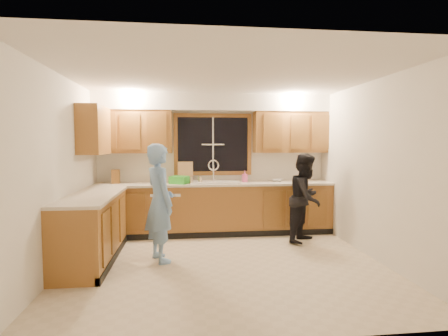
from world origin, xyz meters
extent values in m
plane|color=beige|center=(0.00, 0.00, 0.00)|extent=(4.20, 4.20, 0.00)
plane|color=silver|center=(0.00, 0.00, 2.50)|extent=(4.20, 4.20, 0.00)
plane|color=silver|center=(0.00, 1.90, 1.25)|extent=(4.20, 0.00, 4.20)
plane|color=silver|center=(-2.10, 0.00, 1.25)|extent=(0.00, 3.80, 3.80)
plane|color=silver|center=(2.10, 0.00, 1.25)|extent=(0.00, 3.80, 3.80)
cube|color=#96622B|center=(0.00, 1.60, 0.44)|extent=(4.20, 0.60, 0.88)
cube|color=#96622B|center=(-1.80, 0.35, 0.44)|extent=(0.60, 1.90, 0.88)
cube|color=beige|center=(0.00, 1.58, 0.90)|extent=(4.20, 0.63, 0.04)
cube|color=beige|center=(-1.79, 0.35, 0.90)|extent=(0.63, 1.90, 0.04)
cube|color=#96622B|center=(-1.43, 1.73, 1.83)|extent=(1.35, 0.33, 0.75)
cube|color=#96622B|center=(1.43, 1.73, 1.83)|extent=(1.35, 0.33, 0.75)
cube|color=#96622B|center=(-1.94, 1.12, 1.83)|extent=(0.33, 0.90, 0.75)
cube|color=white|center=(0.00, 1.72, 2.35)|extent=(4.20, 0.35, 0.30)
cube|color=black|center=(0.00, 1.90, 1.60)|extent=(1.30, 0.01, 1.00)
cube|color=#96622B|center=(0.00, 1.89, 2.14)|extent=(1.44, 0.03, 0.07)
cube|color=#96622B|center=(0.00, 1.89, 1.07)|extent=(1.44, 0.03, 0.07)
cube|color=#96622B|center=(-0.69, 1.89, 1.60)|extent=(0.07, 0.03, 1.00)
cube|color=#96622B|center=(0.69, 1.89, 1.60)|extent=(0.07, 0.03, 1.00)
cube|color=silver|center=(0.00, 1.60, 0.93)|extent=(0.86, 0.52, 0.03)
cube|color=silver|center=(-0.21, 1.60, 0.84)|extent=(0.38, 0.42, 0.18)
cube|color=silver|center=(0.21, 1.60, 0.84)|extent=(0.38, 0.42, 0.18)
cylinder|color=silver|center=(0.00, 1.80, 1.08)|extent=(0.04, 0.04, 0.28)
torus|color=silver|center=(0.00, 1.80, 1.22)|extent=(0.21, 0.03, 0.21)
cube|color=silver|center=(-0.85, 1.59, 0.41)|extent=(0.60, 0.56, 0.82)
cube|color=silver|center=(-1.80, -0.22, 0.45)|extent=(0.58, 0.75, 0.90)
imported|color=#74A2DC|center=(-0.87, 0.24, 0.81)|extent=(0.59, 0.70, 1.62)
imported|color=black|center=(1.45, 0.92, 0.73)|extent=(0.88, 0.89, 1.45)
cube|color=brown|center=(-1.73, 1.67, 1.04)|extent=(0.14, 0.11, 0.25)
cube|color=tan|center=(-0.51, 1.79, 1.11)|extent=(0.28, 0.10, 0.37)
cube|color=green|center=(-0.62, 1.52, 0.99)|extent=(0.37, 0.36, 0.13)
imported|color=#E05594|center=(0.56, 1.66, 1.02)|extent=(0.09, 0.10, 0.21)
imported|color=silver|center=(1.16, 1.64, 0.94)|extent=(0.25, 0.25, 0.05)
cylinder|color=beige|center=(-0.42, 1.42, 0.99)|extent=(0.09, 0.09, 0.13)
cylinder|color=beige|center=(-0.26, 1.48, 0.98)|extent=(0.07, 0.07, 0.13)
camera|label=1|loc=(-0.54, -4.58, 1.62)|focal=28.00mm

